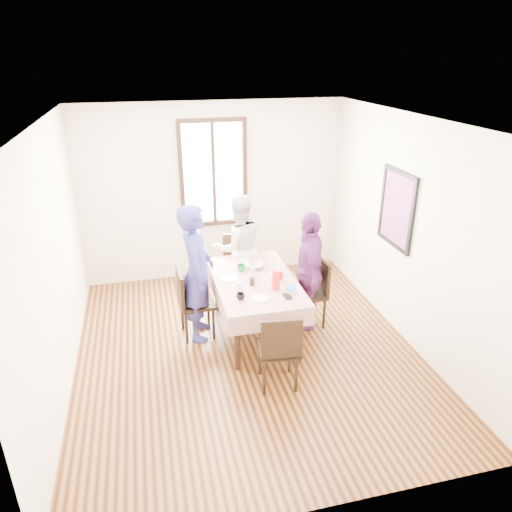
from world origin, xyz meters
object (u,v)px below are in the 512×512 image
object	(u,v)px
person_left	(197,273)
person_right	(308,271)
dining_table	(255,307)
chair_right	(308,293)
chair_far	(238,268)
chair_left	(197,303)
chair_near	(278,348)
person_far	(238,248)

from	to	relation	value
person_left	person_right	distance (m)	1.40
dining_table	person_left	world-z (taller)	person_left
chair_right	chair_far	bearing A→B (deg)	34.00
dining_table	chair_left	xyz separation A→B (m)	(-0.72, 0.14, 0.08)
chair_left	person_right	bearing A→B (deg)	83.27
dining_table	chair_right	xyz separation A→B (m)	(0.72, 0.05, 0.08)
chair_right	chair_near	distance (m)	1.30
chair_right	chair_far	size ratio (longest dim) A/B	1.00
dining_table	chair_left	distance (m)	0.73
dining_table	person_right	distance (m)	0.81
dining_table	person_far	bearing A→B (deg)	90.00
chair_far	person_far	xyz separation A→B (m)	(0.00, -0.02, 0.32)
chair_right	person_far	xyz separation A→B (m)	(-0.72, 0.97, 0.32)
chair_far	person_left	world-z (taller)	person_left
chair_left	chair_far	size ratio (longest dim) A/B	1.00
dining_table	person_far	size ratio (longest dim) A/B	0.96
chair_near	person_left	distance (m)	1.43
chair_far	chair_near	world-z (taller)	same
person_left	person_right	xyz separation A→B (m)	(1.39, -0.09, -0.08)
chair_left	dining_table	bearing A→B (deg)	75.94
chair_near	chair_left	bearing A→B (deg)	127.67
chair_right	chair_near	world-z (taller)	same
person_right	chair_left	bearing A→B (deg)	-83.44
chair_left	chair_near	world-z (taller)	same
chair_left	person_right	xyz separation A→B (m)	(1.41, -0.09, 0.33)
dining_table	chair_near	xyz separation A→B (m)	(0.00, -1.03, 0.08)
person_far	person_right	distance (m)	1.19
person_right	chair_right	bearing A→B (deg)	100.37
chair_far	person_far	world-z (taller)	person_far
chair_right	person_far	distance (m)	1.25
chair_right	chair_near	xyz separation A→B (m)	(-0.72, -1.08, 0.00)
chair_right	person_right	world-z (taller)	person_right
chair_left	chair_right	bearing A→B (deg)	83.32
chair_far	person_right	distance (m)	1.25
chair_left	chair_far	bearing A→B (deg)	138.35
dining_table	chair_right	size ratio (longest dim) A/B	1.65
person_right	chair_near	bearing A→B (deg)	-22.45
chair_far	person_right	bearing A→B (deg)	133.22
dining_table	person_far	world-z (taller)	person_far
person_left	chair_near	bearing A→B (deg)	-138.90
dining_table	person_far	xyz separation A→B (m)	(0.00, 1.01, 0.40)
chair_right	person_right	xyz separation A→B (m)	(-0.02, 0.00, 0.33)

